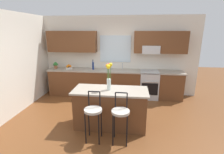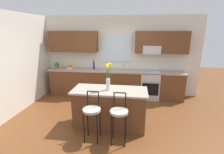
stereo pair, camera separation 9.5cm
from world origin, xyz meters
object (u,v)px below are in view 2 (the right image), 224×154
Objects in this scene: kitchen_island at (110,108)px; bottle_olive_oil at (94,65)px; flower_vase at (108,74)px; bar_stool_middle at (119,114)px; potted_plant_small at (57,65)px; oven_range at (150,85)px; fruit_bowl_oranges at (70,67)px; bar_stool_near at (92,112)px.

kitchen_island is 4.96× the size of bottle_olive_oil.
bar_stool_middle is at bearing -61.20° from flower_vase.
bottle_olive_oil is at bearing -0.01° from potted_plant_small.
flower_vase is (-0.31, 0.56, 0.66)m from bar_stool_middle.
oven_range is 2.60m from bar_stool_middle.
potted_plant_small reaches higher than bar_stool_middle.
flower_vase is 2.91m from potted_plant_small.
flower_vase is (-1.09, -1.92, 0.84)m from oven_range.
kitchen_island is 0.66m from bar_stool_middle.
bottle_olive_oil reaches higher than oven_range.
kitchen_island is at bearing 18.98° from flower_vase.
oven_range is 0.88× the size of bar_stool_middle.
bar_stool_middle is at bearing -45.45° from potted_plant_small.
kitchen_island is (-1.06, -1.90, 0.00)m from oven_range.
potted_plant_small is at bearing 179.56° from oven_range.
fruit_bowl_oranges is at bearing 0.49° from potted_plant_small.
fruit_bowl_oranges is 1.06× the size of potted_plant_small.
flower_vase is 2.59m from fruit_bowl_oranges.
kitchen_island is at bearing -48.56° from fruit_bowl_oranges.
fruit_bowl_oranges is at bearing 128.37° from bar_stool_middle.
kitchen_island is at bearing 64.25° from bar_stool_near.
potted_plant_small reaches higher than fruit_bowl_oranges.
oven_range is at bearing -0.44° from potted_plant_small.
potted_plant_small is (-2.46, 2.50, 0.41)m from bar_stool_middle.
bottle_olive_oil is (-1.90, 0.02, 0.60)m from oven_range.
bar_stool_near reaches higher than oven_range.
flower_vase reaches higher than potted_plant_small.
flower_vase reaches higher than kitchen_island.
bottle_olive_oil reaches higher than fruit_bowl_oranges.
bar_stool_middle is (0.55, 0.00, 0.00)m from bar_stool_near.
bar_stool_middle is 2.77m from bottle_olive_oil.
bottle_olive_oil reaches higher than bar_stool_middle.
oven_range is 1.48× the size of flower_vase.
fruit_bowl_oranges is (-1.68, 1.95, -0.32)m from flower_vase.
kitchen_island is 7.51× the size of potted_plant_small.
oven_range is at bearing 60.89° from kitchen_island.
oven_range is 0.88× the size of bar_stool_near.
bar_stool_middle is at bearing -51.63° from fruit_bowl_oranges.
kitchen_island is 0.83m from flower_vase.
fruit_bowl_oranges is at bearing 179.40° from oven_range.
potted_plant_small reaches higher than bar_stool_near.
bottle_olive_oil is at bearing 112.70° from flower_vase.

